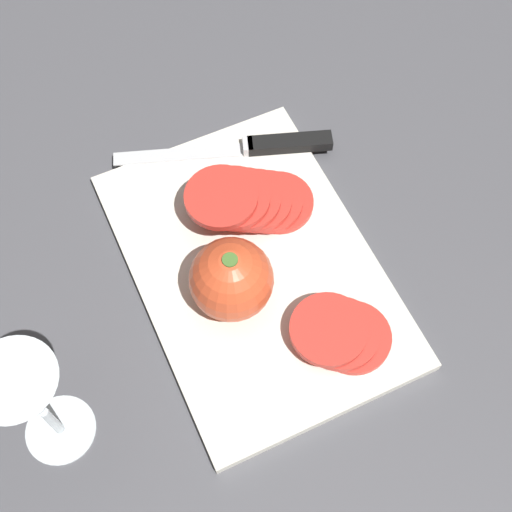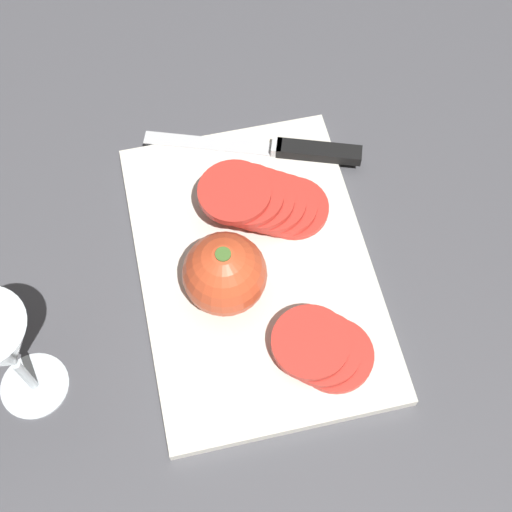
% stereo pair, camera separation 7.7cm
% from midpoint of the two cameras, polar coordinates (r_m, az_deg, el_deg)
% --- Properties ---
extents(ground_plane, '(3.00, 3.00, 0.00)m').
position_cam_midpoint_polar(ground_plane, '(0.81, 3.08, -1.33)').
color(ground_plane, '#4C4C51').
extents(cutting_board, '(0.38, 0.26, 0.01)m').
position_cam_midpoint_polar(cutting_board, '(0.80, 2.73, -1.50)').
color(cutting_board, silver).
rests_on(cutting_board, ground_plane).
extents(wine_glass, '(0.08, 0.08, 0.17)m').
position_cam_midpoint_polar(wine_glass, '(0.68, -16.69, -7.45)').
color(wine_glass, silver).
rests_on(wine_glass, ground_plane).
extents(whole_tomato, '(0.09, 0.09, 0.09)m').
position_cam_midpoint_polar(whole_tomato, '(0.74, 0.43, -1.74)').
color(whole_tomato, '#DB4C28').
rests_on(whole_tomato, cutting_board).
extents(knife, '(0.11, 0.26, 0.01)m').
position_cam_midpoint_polar(knife, '(0.87, 5.96, 8.21)').
color(knife, silver).
rests_on(knife, cutting_board).
extents(tomato_slice_stack_near, '(0.10, 0.11, 0.03)m').
position_cam_midpoint_polar(tomato_slice_stack_near, '(0.75, 8.31, -7.65)').
color(tomato_slice_stack_near, red).
rests_on(tomato_slice_stack_near, cutting_board).
extents(tomato_slice_stack_far, '(0.09, 0.15, 0.05)m').
position_cam_midpoint_polar(tomato_slice_stack_far, '(0.81, 3.41, 4.24)').
color(tomato_slice_stack_far, red).
rests_on(tomato_slice_stack_far, cutting_board).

